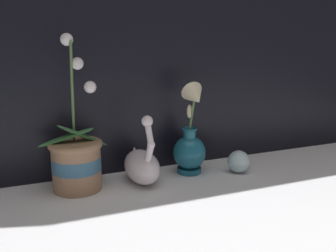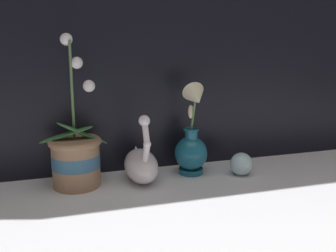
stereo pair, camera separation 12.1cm
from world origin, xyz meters
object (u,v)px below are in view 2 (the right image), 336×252
orchid_potted_plant (76,156)px  blue_vase (192,144)px  glass_sphere (241,164)px  swan_figurine (141,164)px

orchid_potted_plant → blue_vase: (0.37, -0.00, 0.01)m
orchid_potted_plant → glass_sphere: (0.52, -0.06, -0.06)m
blue_vase → orchid_potted_plant: bearing=179.5°
swan_figurine → glass_sphere: 0.33m
orchid_potted_plant → glass_sphere: orchid_potted_plant is taller
swan_figurine → blue_vase: (0.17, 0.02, 0.04)m
blue_vase → glass_sphere: size_ratio=4.11×
blue_vase → glass_sphere: 0.17m
orchid_potted_plant → glass_sphere: 0.53m
orchid_potted_plant → swan_figurine: 0.20m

